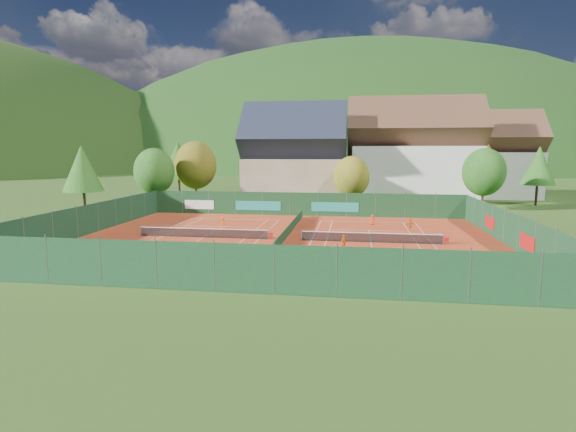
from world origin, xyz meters
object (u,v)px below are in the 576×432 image
(chalet, at_px, (295,161))
(hotel_block_a, at_px, (413,156))
(player_right_near, at_px, (344,243))
(player_right_far_b, at_px, (410,225))
(player_left_far, at_px, (223,223))
(hotel_block_b, at_px, (488,160))
(player_left_near, at_px, (164,247))
(player_left_mid, at_px, (203,256))
(ball_hopper, at_px, (446,270))
(player_right_far_a, at_px, (372,220))

(chalet, bearing_deg, hotel_block_a, 17.53)
(player_right_near, distance_m, player_right_far_b, 12.86)
(player_right_near, bearing_deg, hotel_block_a, 15.28)
(player_left_far, distance_m, player_right_near, 15.80)
(chalet, bearing_deg, hotel_block_b, 22.99)
(chalet, xyz_separation_m, player_left_near, (-5.76, -37.34, -5.96))
(player_left_mid, bearing_deg, ball_hopper, -10.58)
(hotel_block_b, xyz_separation_m, player_right_near, (-24.42, -48.13, -5.90))
(hotel_block_b, distance_m, player_left_mid, 64.36)
(player_left_mid, xyz_separation_m, player_right_far_a, (13.08, 19.81, -0.05))
(player_left_near, height_order, player_right_far_b, player_left_near)
(chalet, relative_size, hotel_block_a, 0.75)
(player_left_near, bearing_deg, ball_hopper, -30.42)
(chalet, bearing_deg, ball_hopper, -69.29)
(player_right_near, bearing_deg, ball_hopper, -104.92)
(player_right_far_b, bearing_deg, player_right_near, 41.57)
(ball_hopper, relative_size, player_left_near, 0.60)
(hotel_block_a, relative_size, player_right_far_b, 16.99)
(ball_hopper, bearing_deg, player_left_near, 170.26)
(player_right_near, xyz_separation_m, player_right_far_b, (6.68, 10.99, -0.08))
(player_left_near, bearing_deg, hotel_block_a, 39.58)
(hotel_block_b, height_order, player_right_far_a, hotel_block_b)
(player_left_far, bearing_deg, ball_hopper, 134.05)
(hotel_block_a, relative_size, player_left_mid, 17.04)
(hotel_block_a, relative_size, player_right_far_a, 18.36)
(player_right_far_a, bearing_deg, player_right_far_b, 125.05)
(player_left_far, bearing_deg, hotel_block_b, -141.34)
(hotel_block_a, xyz_separation_m, player_left_far, (-23.47, -31.22, -6.72))
(chalet, relative_size, player_right_far_b, 12.74)
(hotel_block_a, bearing_deg, hotel_block_b, 29.74)
(player_left_near, xyz_separation_m, player_left_far, (1.30, 12.12, -0.00))
(player_left_mid, bearing_deg, hotel_block_b, 50.27)
(hotel_block_b, distance_m, ball_hopper, 58.03)
(chalet, distance_m, hotel_block_b, 35.85)
(hotel_block_a, relative_size, player_left_near, 16.23)
(player_left_far, bearing_deg, chalet, -107.69)
(chalet, relative_size, player_right_near, 11.27)
(hotel_block_a, xyz_separation_m, player_left_mid, (-20.59, -45.94, -6.75))
(player_right_near, relative_size, player_right_far_a, 1.22)
(player_left_near, bearing_deg, hotel_block_b, 32.27)
(hotel_block_a, distance_m, ball_hopper, 47.61)
(hotel_block_a, xyz_separation_m, ball_hopper, (-3.50, -46.99, -6.83))
(player_left_mid, bearing_deg, player_right_far_b, 37.85)
(chalet, relative_size, player_left_near, 12.17)
(player_right_near, height_order, player_right_far_b, player_right_near)
(hotel_block_a, height_order, player_right_near, hotel_block_a)
(chalet, distance_m, hotel_block_a, 19.94)
(ball_hopper, bearing_deg, chalet, 110.71)
(player_right_near, height_order, player_right_far_a, player_right_near)
(hotel_block_b, distance_m, player_right_far_a, 40.79)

